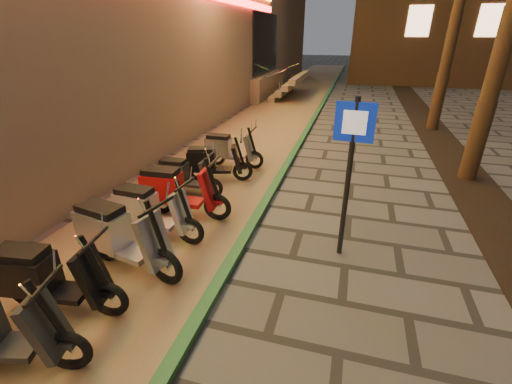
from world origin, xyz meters
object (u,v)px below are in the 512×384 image
(scooter_7, at_px, (149,211))
(scooter_9, at_px, (183,175))
(scooter_5, at_px, (46,277))
(scooter_8, at_px, (175,190))
(scooter_11, at_px, (227,149))
(pedestrian_sign, at_px, (350,159))
(scooter_10, at_px, (212,162))
(scooter_6, at_px, (118,235))

(scooter_7, xyz_separation_m, scooter_9, (-0.25, 1.78, -0.06))
(scooter_5, distance_m, scooter_8, 2.79)
(scooter_11, bearing_deg, pedestrian_sign, -47.33)
(scooter_9, distance_m, scooter_10, 0.92)
(scooter_7, bearing_deg, scooter_8, 88.41)
(scooter_8, bearing_deg, pedestrian_sign, -10.63)
(pedestrian_sign, relative_size, scooter_11, 1.60)
(scooter_8, bearing_deg, scooter_5, -99.84)
(pedestrian_sign, bearing_deg, scooter_6, -154.31)
(pedestrian_sign, height_order, scooter_11, pedestrian_sign)
(scooter_9, xyz_separation_m, scooter_10, (0.32, 0.86, 0.03))
(scooter_8, relative_size, scooter_11, 1.12)
(pedestrian_sign, xyz_separation_m, scooter_5, (-3.52, -2.33, -1.13))
(scooter_8, distance_m, scooter_10, 1.83)
(pedestrian_sign, bearing_deg, scooter_11, 137.45)
(scooter_7, distance_m, scooter_10, 2.64)
(scooter_6, bearing_deg, scooter_9, 106.99)
(scooter_8, bearing_deg, scooter_6, -93.87)
(scooter_7, bearing_deg, scooter_11, 92.53)
(pedestrian_sign, distance_m, scooter_11, 4.75)
(scooter_5, distance_m, scooter_9, 3.73)
(scooter_9, bearing_deg, scooter_7, -82.47)
(scooter_5, relative_size, scooter_8, 0.95)
(pedestrian_sign, height_order, scooter_6, pedestrian_sign)
(scooter_5, bearing_deg, scooter_6, 65.45)
(scooter_10, bearing_deg, scooter_9, -127.21)
(scooter_6, distance_m, scooter_11, 4.63)
(scooter_8, bearing_deg, scooter_11, 87.20)
(scooter_6, relative_size, scooter_8, 1.04)
(scooter_10, bearing_deg, scooter_6, -107.13)
(scooter_5, distance_m, scooter_11, 5.68)
(scooter_5, bearing_deg, scooter_8, 75.00)
(pedestrian_sign, bearing_deg, scooter_10, 148.45)
(scooter_6, xyz_separation_m, scooter_8, (0.03, 1.73, -0.02))
(scooter_7, distance_m, scooter_11, 3.72)
(scooter_7, bearing_deg, scooter_10, 92.21)
(scooter_6, distance_m, scooter_10, 3.55)
(scooter_6, height_order, scooter_7, scooter_6)
(scooter_10, bearing_deg, scooter_5, -110.89)
(scooter_11, bearing_deg, scooter_5, -94.44)
(scooter_6, xyz_separation_m, scooter_9, (-0.30, 2.69, -0.12))
(scooter_6, relative_size, scooter_7, 1.11)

